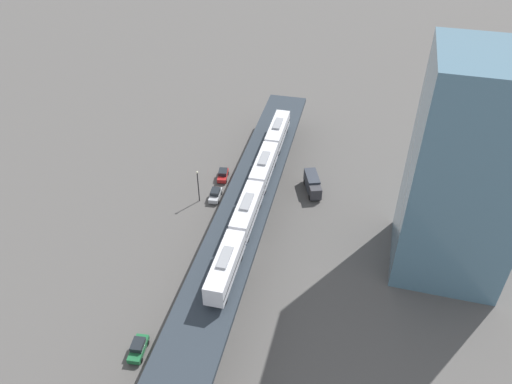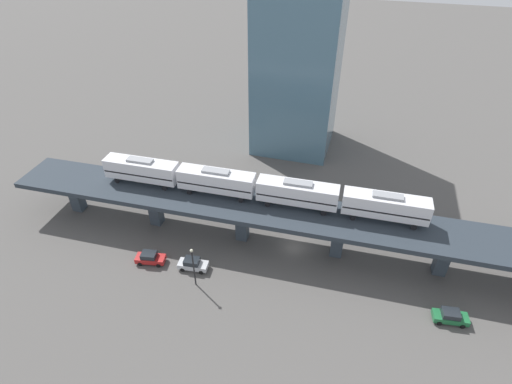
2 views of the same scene
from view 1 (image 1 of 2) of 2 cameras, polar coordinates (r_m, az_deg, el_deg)
ground_plane at (r=85.49m, az=-1.93°, el=-7.04°), size 400.00×400.00×0.00m
elevated_viaduct at (r=81.49m, az=-1.98°, el=-3.93°), size 11.51×92.23×7.02m
subway_train at (r=83.85m, az=-0.00°, el=0.56°), size 4.52×49.87×4.45m
street_car_green at (r=73.89m, az=-13.31°, el=-16.94°), size 2.37×4.59×1.89m
street_car_silver at (r=96.70m, az=-4.67°, el=-0.27°), size 2.30×4.56×1.89m
street_car_red at (r=101.93m, az=-3.80°, el=2.01°), size 2.56×4.65×1.89m
delivery_truck at (r=98.40m, az=6.48°, el=0.95°), size 4.68×7.53×3.20m
street_lamp at (r=94.45m, az=-6.64°, el=0.95°), size 0.44×0.44×6.94m
office_tower at (r=78.85m, az=22.94°, el=2.06°), size 16.00×16.00×36.00m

